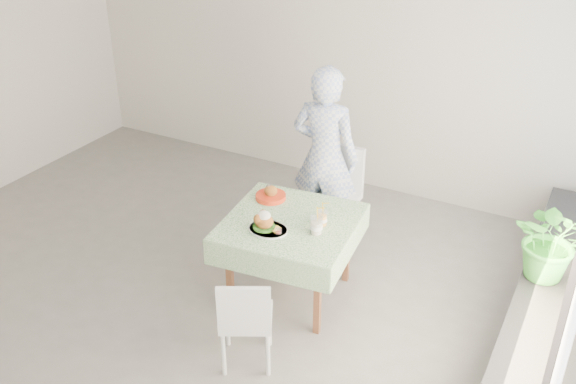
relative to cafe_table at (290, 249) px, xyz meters
The scene contains 12 objects.
floor 0.99m from the cafe_table, 161.98° to the right, with size 6.00×6.00×0.00m, color #615F5C.
wall_back 2.56m from the cafe_table, 110.39° to the left, with size 6.00×0.02×2.80m, color beige.
window_ledge 2.00m from the cafe_table, ahead, with size 0.40×4.80×0.50m, color black.
cafe_table is the anchor object (origin of this frame).
chair_far 0.88m from the cafe_table, 92.28° to the left, with size 0.48×0.48×0.99m.
chair_near 0.91m from the cafe_table, 83.45° to the right, with size 0.51×0.51×0.80m.
diner 1.05m from the cafe_table, 98.65° to the left, with size 0.64×0.42×1.76m, color #839AD2.
main_dish 0.42m from the cafe_table, 114.55° to the right, with size 0.32×0.32×0.17m.
juice_cup_orange 0.43m from the cafe_table, 12.79° to the left, with size 0.09×0.09×0.25m.
juice_cup_lemonade 0.45m from the cafe_table, 15.45° to the right, with size 0.10×0.10×0.29m.
second_dish 0.52m from the cafe_table, 142.88° to the left, with size 0.26×0.26×0.12m.
potted_plant 2.05m from the cafe_table, 15.95° to the left, with size 0.59×0.51×0.65m, color #2E7727.
Camera 1 is at (2.93, -3.68, 3.43)m, focal length 40.00 mm.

